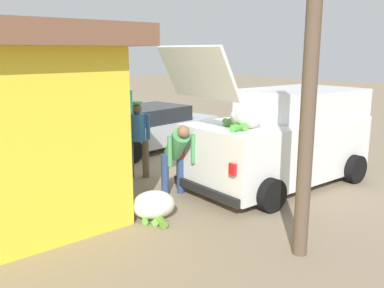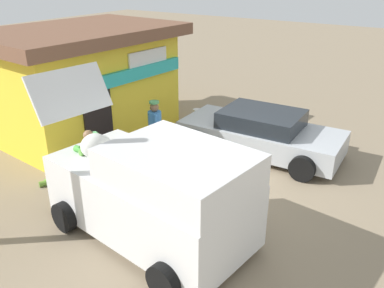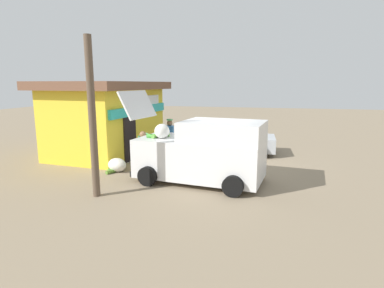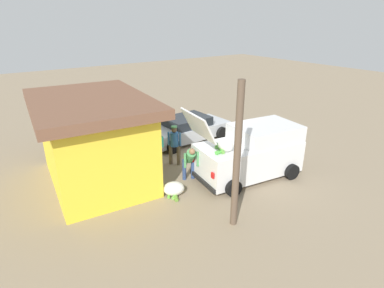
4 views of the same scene
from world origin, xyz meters
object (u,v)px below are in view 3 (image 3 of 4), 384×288
parked_sedan (226,140)px  delivery_van (204,152)px  vendor_standing (170,137)px  unloaded_banana_pile (117,165)px  paint_bucket (175,141)px  storefront_bar (107,117)px  customer_bending (149,146)px

parked_sedan → delivery_van: bearing=178.9°
vendor_standing → unloaded_banana_pile: 2.58m
paint_bucket → unloaded_banana_pile: bearing=174.1°
storefront_bar → paint_bucket: size_ratio=14.35×
storefront_bar → delivery_van: bearing=-121.3°
delivery_van → unloaded_banana_pile: delivery_van is taller
customer_bending → paint_bucket: size_ratio=3.56×
customer_bending → paint_bucket: 4.84m
delivery_van → parked_sedan: 4.57m
parked_sedan → unloaded_banana_pile: (-4.16, 3.33, -0.35)m
vendor_standing → customer_bending: bearing=169.2°
vendor_standing → customer_bending: vendor_standing is taller
delivery_van → customer_bending: bearing=67.7°
storefront_bar → delivery_van: 5.88m
delivery_van → customer_bending: size_ratio=3.17×
customer_bending → vendor_standing: bearing=-10.8°
parked_sedan → customer_bending: bearing=147.7°
vendor_standing → parked_sedan: bearing=-44.1°
parked_sedan → paint_bucket: 3.03m
storefront_bar → delivery_van: size_ratio=1.27×
vendor_standing → paint_bucket: (3.20, 0.78, -0.77)m
customer_bending → storefront_bar: bearing=52.6°
paint_bucket → parked_sedan: bearing=-112.0°
storefront_bar → paint_bucket: 3.79m
storefront_bar → vendor_standing: bearing=-100.1°
unloaded_banana_pile → storefront_bar: bearing=33.5°
storefront_bar → unloaded_banana_pile: storefront_bar is taller
parked_sedan → unloaded_banana_pile: 5.34m
storefront_bar → vendor_standing: storefront_bar is taller
paint_bucket → delivery_van: bearing=-154.6°
customer_bending → unloaded_banana_pile: (-0.51, 1.03, -0.65)m
vendor_standing → unloaded_banana_pile: vendor_standing is taller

